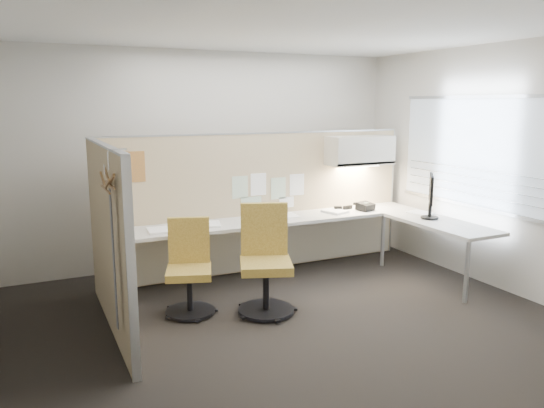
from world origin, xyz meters
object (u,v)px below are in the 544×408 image
chair_left (189,270)px  chair_right (265,263)px  monitor (431,194)px  desk (305,228)px  phone (365,207)px

chair_left → chair_right: bearing=-4.5°
chair_right → monitor: bearing=24.5°
desk → phone: size_ratio=15.81×
desk → chair_left: bearing=-161.9°
chair_left → monitor: bearing=15.8°
chair_left → chair_right: 0.78m
chair_left → chair_right: (0.72, -0.31, 0.06)m
monitor → chair_left: bearing=127.2°
chair_right → phone: bearing=46.7°
chair_left → chair_right: size_ratio=0.87×
chair_left → phone: 2.69m
monitor → desk: bearing=103.4°
desk → phone: (0.95, 0.08, 0.18)m
chair_left → phone: size_ratio=3.77×
desk → monitor: size_ratio=7.41×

